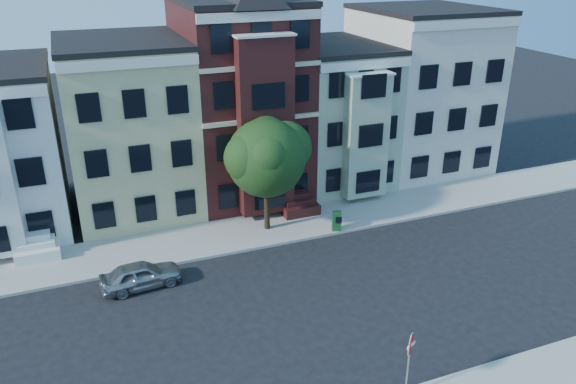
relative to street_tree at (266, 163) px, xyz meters
name	(u,v)px	position (x,y,z in m)	size (l,w,h in m)	color
ground	(336,303)	(0.55, -7.93, -4.15)	(120.00, 120.00, 0.00)	black
far_sidewalk	(276,227)	(0.55, 0.07, -4.08)	(60.00, 4.00, 0.15)	#9E9B93
house_yellow	(129,128)	(-6.45, 6.57, 0.85)	(7.00, 9.00, 10.00)	#CCC085
house_brown	(240,101)	(0.55, 6.57, 1.85)	(7.00, 9.00, 12.00)	#381312
house_green	(331,114)	(7.05, 6.57, 0.35)	(6.00, 9.00, 9.00)	#A3B296
house_cream	(419,91)	(14.05, 6.57, 1.35)	(8.00, 9.00, 11.00)	silver
street_tree	(266,163)	(0.00, 0.00, 0.00)	(6.88, 6.88, 8.00)	#254B1A
parked_car	(141,275)	(-7.56, -3.32, -3.50)	(1.53, 3.81, 1.30)	#A0A3A6
newspaper_box	(337,221)	(3.62, -1.63, -3.44)	(0.51, 0.45, 1.12)	#1A5025
stop_sign	(408,362)	(0.24, -14.23, -2.48)	(0.83, 0.12, 3.03)	red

